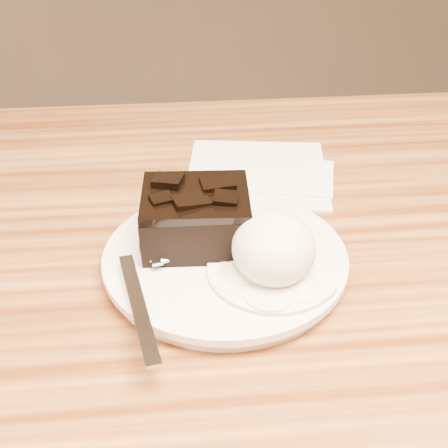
{
  "coord_description": "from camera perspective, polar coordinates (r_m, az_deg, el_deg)",
  "views": [
    {
      "loc": [
        -0.08,
        -0.38,
        1.07
      ],
      "look_at": [
        -0.05,
        0.04,
        0.79
      ],
      "focal_mm": 48.21,
      "sensor_mm": 36.0,
      "label": 1
    }
  ],
  "objects": [
    {
      "name": "plate",
      "position": [
        0.51,
        0.11,
        -3.55
      ],
      "size": [
        0.21,
        0.21,
        0.02
      ],
      "primitive_type": "cylinder",
      "color": "white",
      "rests_on": "dining_table"
    },
    {
      "name": "brownie",
      "position": [
        0.51,
        -2.68,
        0.36
      ],
      "size": [
        0.09,
        0.08,
        0.04
      ],
      "primitive_type": "cube",
      "rotation": [
        0.0,
        0.0,
        -0.05
      ],
      "color": "black",
      "rests_on": "plate"
    },
    {
      "name": "ice_cream_scoop",
      "position": [
        0.47,
        4.75,
        -2.3
      ],
      "size": [
        0.07,
        0.07,
        0.06
      ],
      "primitive_type": "ellipsoid",
      "color": "white",
      "rests_on": "plate"
    },
    {
      "name": "melt_puddle",
      "position": [
        0.49,
        4.62,
        -4.42
      ],
      "size": [
        0.11,
        0.11,
        0.0
      ],
      "primitive_type": "cylinder",
      "color": "silver",
      "rests_on": "plate"
    },
    {
      "name": "spoon",
      "position": [
        0.51,
        -6.28,
        -2.34
      ],
      "size": [
        0.07,
        0.19,
        0.01
      ],
      "primitive_type": null,
      "rotation": [
        0.0,
        0.0,
        0.19
      ],
      "color": "silver",
      "rests_on": "plate"
    },
    {
      "name": "napkin",
      "position": [
        0.66,
        3.15,
        4.95
      ],
      "size": [
        0.17,
        0.17,
        0.01
      ],
      "primitive_type": "cube",
      "rotation": [
        0.0,
        0.0,
        -0.15
      ],
      "color": "white",
      "rests_on": "dining_table"
    },
    {
      "name": "crumb_a",
      "position": [
        0.47,
        6.67,
        -5.8
      ],
      "size": [
        0.01,
        0.01,
        0.0
      ],
      "primitive_type": "cube",
      "rotation": [
        0.0,
        0.0,
        0.8
      ],
      "color": "black",
      "rests_on": "plate"
    },
    {
      "name": "crumb_b",
      "position": [
        0.52,
        -6.3,
        -1.67
      ],
      "size": [
        0.01,
        0.01,
        0.0
      ],
      "primitive_type": "cube",
      "rotation": [
        0.0,
        0.0,
        0.81
      ],
      "color": "black",
      "rests_on": "plate"
    },
    {
      "name": "crumb_c",
      "position": [
        0.53,
        4.71,
        -1.13
      ],
      "size": [
        0.0,
        0.01,
        0.0
      ],
      "primitive_type": "cube",
      "rotation": [
        0.0,
        0.0,
        1.4
      ],
      "color": "black",
      "rests_on": "plate"
    }
  ]
}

